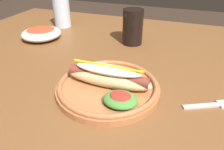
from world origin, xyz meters
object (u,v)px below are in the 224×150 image
object	(u,v)px
water_cup	(62,12)
hot_dog_plate	(109,85)
soda_cup	(134,27)
fork	(213,105)
side_bowl	(41,33)

from	to	relation	value
water_cup	hot_dog_plate	bearing A→B (deg)	-47.77
hot_dog_plate	soda_cup	world-z (taller)	soda_cup
water_cup	fork	bearing A→B (deg)	-32.07
fork	side_bowl	bearing A→B (deg)	133.70
side_bowl	soda_cup	bearing A→B (deg)	12.28
fork	side_bowl	distance (m)	0.66
fork	soda_cup	bearing A→B (deg)	105.32
side_bowl	fork	bearing A→B (deg)	-19.78
hot_dog_plate	water_cup	distance (m)	0.57
fork	water_cup	size ratio (longest dim) A/B	0.87
hot_dog_plate	soda_cup	size ratio (longest dim) A/B	2.03
fork	hot_dog_plate	bearing A→B (deg)	160.14
hot_dog_plate	water_cup	size ratio (longest dim) A/B	1.93
hot_dog_plate	water_cup	bearing A→B (deg)	132.23
soda_cup	water_cup	bearing A→B (deg)	165.57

